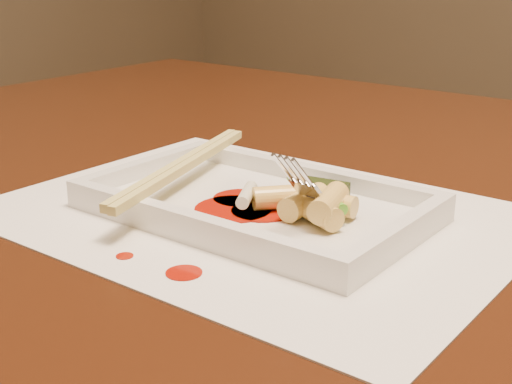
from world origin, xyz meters
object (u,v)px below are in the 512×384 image
Objects in this scene: placemat at (256,215)px; chopstick_a at (179,165)px; plate_base at (256,209)px; table at (382,289)px; fork at (349,120)px.

placemat is 1.71× the size of chopstick_a.
chopstick_a reaches higher than plate_base.
chopstick_a reaches higher than placemat.
table is at bearing 45.00° from chopstick_a.
placemat is 1.54× the size of plate_base.
table is 10.00× the size of fork.
placemat is (-0.05, -0.13, 0.10)m from table.
table is 3.50× the size of placemat.
fork is (0.02, -0.11, 0.18)m from table.
chopstick_a is at bearing 180.00° from plate_base.
plate_base is 1.86× the size of fork.
table is 0.22m from fork.
chopstick_a reaches higher than table.
plate_base is 0.11m from fork.
fork reaches higher than chopstick_a.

